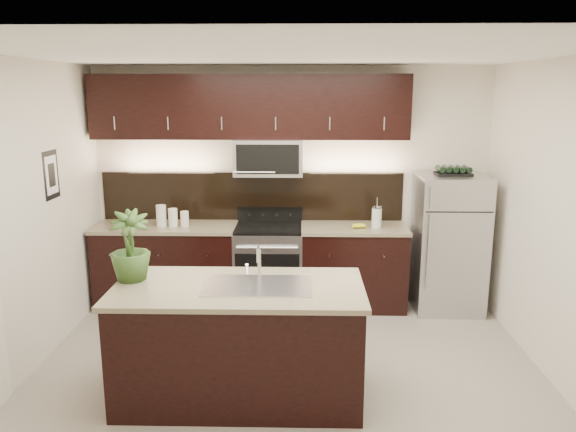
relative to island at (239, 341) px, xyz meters
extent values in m
plane|color=gray|center=(0.37, 0.29, -0.47)|extent=(4.50, 4.50, 0.00)
cube|color=beige|center=(0.37, 2.29, 0.88)|extent=(4.50, 0.02, 2.70)
cube|color=beige|center=(0.37, -1.71, 0.88)|extent=(4.50, 0.02, 2.70)
cube|color=beige|center=(-1.88, 0.29, 0.88)|extent=(0.02, 4.00, 2.70)
cube|color=beige|center=(2.62, 0.29, 0.88)|extent=(0.02, 4.00, 2.70)
cube|color=white|center=(0.37, 0.29, 2.23)|extent=(4.50, 4.00, 0.02)
cube|color=black|center=(-1.86, 1.04, 1.18)|extent=(0.01, 0.32, 0.46)
cube|color=white|center=(-1.86, 1.04, 1.18)|extent=(0.00, 0.24, 0.36)
cube|color=black|center=(-1.04, 1.98, -0.02)|extent=(1.57, 0.62, 0.90)
cube|color=black|center=(1.08, 1.98, -0.02)|extent=(1.16, 0.62, 0.90)
cube|color=#B2B2B7|center=(0.12, 1.98, -0.02)|extent=(0.76, 0.62, 0.90)
cube|color=black|center=(0.12, 1.98, 0.44)|extent=(0.76, 0.60, 0.03)
cube|color=tan|center=(-1.04, 1.98, 0.45)|extent=(1.59, 0.65, 0.04)
cube|color=tan|center=(1.08, 1.98, 0.45)|extent=(1.18, 0.65, 0.04)
cube|color=black|center=(-0.08, 2.28, 0.75)|extent=(3.49, 0.02, 0.56)
cube|color=#B2B2B7|center=(0.12, 2.09, 1.23)|extent=(0.76, 0.40, 0.40)
cube|color=black|center=(-0.08, 2.13, 1.78)|extent=(3.49, 0.33, 0.70)
cube|color=black|center=(0.00, 0.00, -0.02)|extent=(1.90, 0.90, 0.90)
cube|color=tan|center=(0.00, 0.00, 0.45)|extent=(1.96, 0.96, 0.04)
cube|color=silver|center=(0.15, 0.00, 0.47)|extent=(0.84, 0.50, 0.01)
cylinder|color=silver|center=(0.15, 0.21, 0.59)|extent=(0.03, 0.03, 0.24)
cylinder|color=silver|center=(0.15, 0.14, 0.74)|extent=(0.02, 0.14, 0.02)
cylinder|color=silver|center=(0.15, 0.07, 0.69)|extent=(0.02, 0.02, 0.10)
cube|color=#B2B2B7|center=(2.13, 1.92, 0.29)|extent=(0.74, 0.67, 1.53)
cube|color=black|center=(2.13, 1.92, 1.07)|extent=(0.38, 0.23, 0.03)
cylinder|color=black|center=(1.99, 1.92, 1.12)|extent=(0.06, 0.22, 0.06)
cylinder|color=black|center=(2.06, 1.92, 1.12)|extent=(0.06, 0.22, 0.06)
cylinder|color=black|center=(2.13, 1.92, 1.12)|extent=(0.06, 0.22, 0.06)
cylinder|color=black|center=(2.20, 1.92, 1.12)|extent=(0.06, 0.22, 0.06)
cylinder|color=black|center=(2.28, 1.92, 1.12)|extent=(0.06, 0.22, 0.06)
imported|color=#304E1F|center=(-0.87, 0.12, 0.75)|extent=(0.39, 0.39, 0.57)
cylinder|color=silver|center=(-1.07, 1.93, 0.59)|extent=(0.11, 0.11, 0.24)
cylinder|color=silver|center=(-0.94, 1.93, 0.57)|extent=(0.10, 0.10, 0.20)
cylinder|color=silver|center=(-0.81, 1.93, 0.55)|extent=(0.09, 0.09, 0.17)
cylinder|color=silver|center=(1.32, 1.93, 0.58)|extent=(0.11, 0.11, 0.22)
cylinder|color=silver|center=(1.32, 1.93, 0.70)|extent=(0.11, 0.11, 0.02)
cylinder|color=silver|center=(1.32, 1.93, 0.75)|extent=(0.01, 0.01, 0.09)
ellipsoid|color=gold|center=(1.08, 1.90, 0.49)|extent=(0.18, 0.16, 0.05)
camera|label=1|loc=(0.49, -4.13, 1.96)|focal=35.00mm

